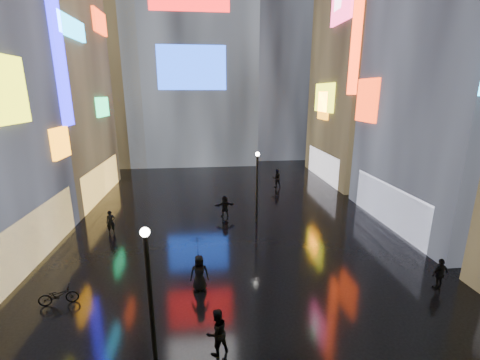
{
  "coord_description": "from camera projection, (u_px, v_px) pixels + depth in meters",
  "views": [
    {
      "loc": [
        -1.63,
        -3.11,
        9.13
      ],
      "look_at": [
        0.0,
        12.0,
        5.0
      ],
      "focal_mm": 24.0,
      "sensor_mm": 36.0,
      "label": 1
    }
  ],
  "objects": [
    {
      "name": "lamp_near",
      "position": [
        150.0,
        293.0,
        10.28
      ],
      "size": [
        0.3,
        0.3,
        5.2
      ],
      "color": "black",
      "rests_on": "ground"
    },
    {
      "name": "ground",
      "position": [
        229.0,
        215.0,
        24.74
      ],
      "size": [
        140.0,
        140.0,
        0.0
      ],
      "primitive_type": "plane",
      "color": "black",
      "rests_on": "ground"
    },
    {
      "name": "umbrella_2",
      "position": [
        198.0,
        247.0,
        14.83
      ],
      "size": [
        1.15,
        1.13,
        0.95
      ],
      "primitive_type": "imported",
      "rotation": [
        0.0,
        0.0,
        1.67
      ],
      "color": "black",
      "rests_on": "pedestrian_4"
    },
    {
      "name": "building_right_far",
      "position": [
        378.0,
        43.0,
        32.32
      ],
      "size": [
        10.28,
        12.0,
        28.0
      ],
      "color": "black",
      "rests_on": "ground"
    },
    {
      "name": "bicycle",
      "position": [
        58.0,
        295.0,
        14.26
      ],
      "size": [
        1.73,
        0.85,
        0.87
      ],
      "primitive_type": "imported",
      "rotation": [
        0.0,
        0.0,
        1.74
      ],
      "color": "black",
      "rests_on": "ground"
    },
    {
      "name": "pedestrian_4",
      "position": [
        199.0,
        273.0,
        15.19
      ],
      "size": [
        0.89,
        0.59,
        1.79
      ],
      "primitive_type": "imported",
      "rotation": [
        0.0,
        0.0,
        0.03
      ],
      "color": "black",
      "rests_on": "ground"
    },
    {
      "name": "pedestrian_7",
      "position": [
        277.0,
        178.0,
        31.94
      ],
      "size": [
        0.99,
        0.82,
        1.87
      ],
      "primitive_type": "imported",
      "rotation": [
        0.0,
        0.0,
        3.27
      ],
      "color": "black",
      "rests_on": "ground"
    },
    {
      "name": "pedestrian_3",
      "position": [
        440.0,
        274.0,
        15.31
      ],
      "size": [
        0.98,
        0.58,
        1.57
      ],
      "primitive_type": "imported",
      "rotation": [
        0.0,
        0.0,
        3.36
      ],
      "color": "black",
      "rests_on": "ground"
    },
    {
      "name": "building_left_far",
      "position": [
        26.0,
        69.0,
        25.97
      ],
      "size": [
        10.28,
        12.0,
        22.0
      ],
      "color": "black",
      "rests_on": "ground"
    },
    {
      "name": "lamp_far",
      "position": [
        257.0,
        183.0,
        22.73
      ],
      "size": [
        0.3,
        0.3,
        5.2
      ],
      "color": "black",
      "rests_on": "ground"
    },
    {
      "name": "tower_flank_right",
      "position": [
        277.0,
        37.0,
        46.16
      ],
      "size": [
        12.0,
        12.0,
        34.0
      ],
      "primitive_type": "cube",
      "color": "black",
      "rests_on": "ground"
    },
    {
      "name": "tower_flank_left",
      "position": [
        106.0,
        62.0,
        40.99
      ],
      "size": [
        10.0,
        10.0,
        26.0
      ],
      "primitive_type": "cube",
      "color": "black",
      "rests_on": "ground"
    },
    {
      "name": "pedestrian_6",
      "position": [
        111.0,
        222.0,
        21.44
      ],
      "size": [
        0.66,
        0.54,
        1.57
      ],
      "primitive_type": "imported",
      "rotation": [
        0.0,
        0.0,
        0.32
      ],
      "color": "black",
      "rests_on": "ground"
    },
    {
      "name": "pedestrian_5",
      "position": [
        225.0,
        206.0,
        24.31
      ],
      "size": [
        1.58,
        0.68,
        1.65
      ],
      "primitive_type": "imported",
      "rotation": [
        0.0,
        0.0,
        3.27
      ],
      "color": "black",
      "rests_on": "ground"
    },
    {
      "name": "pedestrian_1",
      "position": [
        217.0,
        332.0,
        11.45
      ],
      "size": [
        1.07,
        1.0,
        1.76
      ],
      "primitive_type": "imported",
      "rotation": [
        0.0,
        0.0,
        3.65
      ],
      "color": "black",
      "rests_on": "ground"
    }
  ]
}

